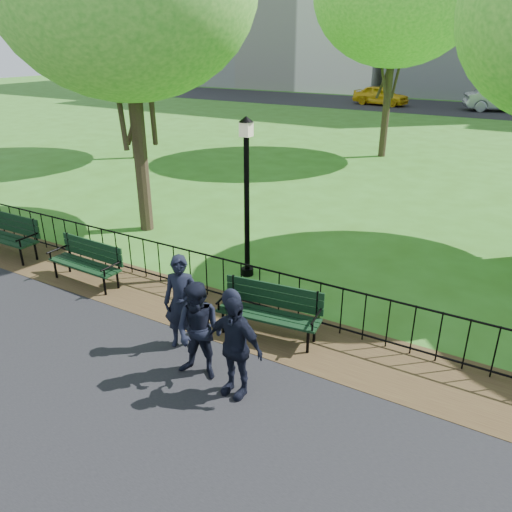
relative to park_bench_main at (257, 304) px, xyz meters
The scene contains 13 objects.
ground 1.42m from the park_bench_main, 97.39° to the right, with size 120.00×120.00×0.00m, color #33631A.
dirt_strip 0.65m from the park_bench_main, 126.31° to the left, with size 60.00×1.60×0.01m, color #332215.
far_street 33.73m from the park_bench_main, 90.28° to the left, with size 70.00×9.00×0.01m, color black.
iron_fence 0.75m from the park_bench_main, 102.85° to the left, with size 24.06×0.06×1.00m.
park_bench_main is the anchor object (origin of this frame).
park_bench_left_a 4.03m from the park_bench_main, behind, with size 1.72×0.58×0.97m.
park_bench_left_b 6.75m from the park_bench_main, behind, with size 1.88×0.61×1.06m.
lamppost 2.67m from the park_bench_main, 125.34° to the left, with size 0.30×0.30×3.34m.
person_left 1.27m from the park_bench_main, 133.66° to the right, with size 0.58×0.38×1.60m, color black.
person_mid 1.45m from the park_bench_main, 95.42° to the right, with size 0.74×0.39×1.53m, color black.
person_right 1.59m from the park_bench_main, 71.03° to the right, with size 0.90×0.37×1.54m, color black.
taxi 33.91m from the park_bench_main, 104.08° to the left, with size 1.70×4.22×1.44m, color gold.
sedan_silver 33.57m from the park_bench_main, 89.69° to the left, with size 1.73×4.96×1.64m, color #93959A.
Camera 1 is at (3.88, -5.08, 4.68)m, focal length 35.00 mm.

